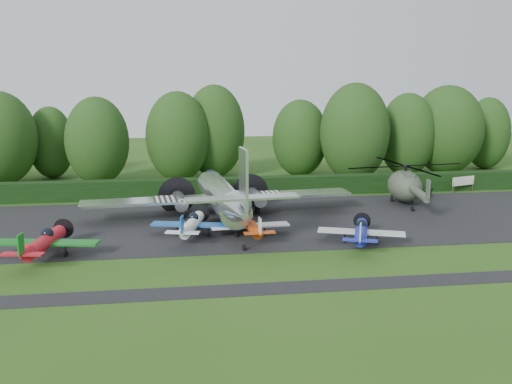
{
  "coord_description": "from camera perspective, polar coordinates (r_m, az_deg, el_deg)",
  "views": [
    {
      "loc": [
        -2.53,
        -38.16,
        12.75
      ],
      "look_at": [
        4.29,
        10.83,
        2.5
      ],
      "focal_mm": 40.0,
      "sensor_mm": 36.0,
      "label": 1
    }
  ],
  "objects": [
    {
      "name": "tree_6",
      "position": [
        74.82,
        14.89,
        5.55
      ],
      "size": [
        7.16,
        7.16,
        10.5
      ],
      "color": "black",
      "rests_on": "ground"
    },
    {
      "name": "helicopter",
      "position": [
        58.56,
        14.69,
        0.86
      ],
      "size": [
        12.26,
        14.36,
        3.95
      ],
      "rotation": [
        0.0,
        0.0,
        0.14
      ],
      "color": "#353F30",
      "rests_on": "ground"
    },
    {
      "name": "transport_plane",
      "position": [
        50.14,
        -3.4,
        -0.48
      ],
      "size": [
        24.46,
        18.76,
        7.84
      ],
      "rotation": [
        0.0,
        0.0,
        -0.09
      ],
      "color": "silver",
      "rests_on": "ground"
    },
    {
      "name": "apron",
      "position": [
        49.88,
        -4.76,
        -3.14
      ],
      "size": [
        70.0,
        18.0,
        0.01
      ],
      "primitive_type": "cube",
      "color": "black",
      "rests_on": "ground"
    },
    {
      "name": "tree_9",
      "position": [
        69.62,
        9.85,
        5.89
      ],
      "size": [
        8.33,
        8.33,
        11.81
      ],
      "color": "black",
      "rests_on": "ground"
    },
    {
      "name": "ground",
      "position": [
        40.32,
        -3.95,
        -6.76
      ],
      "size": [
        160.0,
        160.0,
        0.0
      ],
      "primitive_type": "plane",
      "color": "#244A14",
      "rests_on": "ground"
    },
    {
      "name": "tree_3",
      "position": [
        71.64,
        -4.17,
        6.07
      ],
      "size": [
        7.6,
        7.6,
        11.53
      ],
      "color": "black",
      "rests_on": "ground"
    },
    {
      "name": "tree_0",
      "position": [
        69.02,
        -7.83,
        5.49
      ],
      "size": [
        7.63,
        7.63,
        10.82
      ],
      "color": "black",
      "rests_on": "ground"
    },
    {
      "name": "hedgerow",
      "position": [
        60.57,
        -5.36,
        -0.5
      ],
      "size": [
        90.0,
        1.6,
        2.0
      ],
      "primitive_type": "cube",
      "color": "black",
      "rests_on": "ground"
    },
    {
      "name": "tree_7",
      "position": [
        75.17,
        -19.83,
        4.67
      ],
      "size": [
        5.59,
        5.59,
        8.91
      ],
      "color": "black",
      "rests_on": "ground"
    },
    {
      "name": "tree_8",
      "position": [
        72.33,
        4.42,
        5.39
      ],
      "size": [
        6.99,
        6.99,
        9.69
      ],
      "color": "black",
      "rests_on": "ground"
    },
    {
      "name": "light_plane_blue",
      "position": [
        44.03,
        10.45,
        -3.9
      ],
      "size": [
        6.58,
        6.92,
        2.53
      ],
      "rotation": [
        0.0,
        0.0,
        0.34
      ],
      "color": "#1C25A9",
      "rests_on": "ground"
    },
    {
      "name": "light_plane_white",
      "position": [
        45.55,
        -6.42,
        -3.21
      ],
      "size": [
        6.79,
        7.14,
        2.61
      ],
      "rotation": [
        0.0,
        0.0,
        0.25
      ],
      "color": "white",
      "rests_on": "ground"
    },
    {
      "name": "sign_board",
      "position": [
        66.59,
        20.02,
        0.98
      ],
      "size": [
        3.08,
        0.12,
        1.73
      ],
      "rotation": [
        0.0,
        0.0,
        -0.31
      ],
      "color": "#3F3326",
      "rests_on": "ground"
    },
    {
      "name": "light_plane_orange",
      "position": [
        45.24,
        -0.49,
        -3.33
      ],
      "size": [
        6.31,
        6.64,
        2.43
      ],
      "rotation": [
        0.0,
        0.0,
        -0.08
      ],
      "color": "#D5430C",
      "rests_on": "ground"
    },
    {
      "name": "tree_10",
      "position": [
        77.77,
        18.55,
        5.91
      ],
      "size": [
        9.19,
        9.19,
        11.42
      ],
      "color": "black",
      "rests_on": "ground"
    },
    {
      "name": "tree_11",
      "position": [
        83.91,
        22.11,
        5.45
      ],
      "size": [
        6.02,
        6.02,
        9.74
      ],
      "color": "black",
      "rests_on": "ground"
    },
    {
      "name": "taxiway_verge",
      "position": [
        34.69,
        -3.24,
        -9.87
      ],
      "size": [
        70.0,
        2.0,
        0.0
      ],
      "primitive_type": "cube",
      "color": "black",
      "rests_on": "ground"
    },
    {
      "name": "tree_1",
      "position": [
        68.97,
        -15.6,
        4.93
      ],
      "size": [
        7.35,
        7.35,
        10.27
      ],
      "color": "black",
      "rests_on": "ground"
    },
    {
      "name": "light_plane_red",
      "position": [
        42.89,
        -20.42,
        -4.71
      ],
      "size": [
        7.32,
        7.7,
        2.81
      ],
      "rotation": [
        0.0,
        0.0,
        0.18
      ],
      "color": "red",
      "rests_on": "ground"
    }
  ]
}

